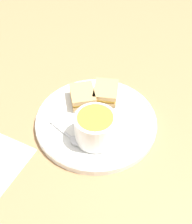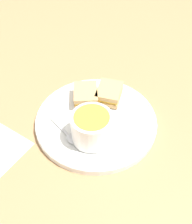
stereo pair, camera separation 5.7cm
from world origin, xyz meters
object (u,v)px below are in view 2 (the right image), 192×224
soup_bowl (93,127)px  spoon (70,136)px  sandwich_half_near (109,93)px  sandwich_half_far (86,95)px

soup_bowl → spoon: 0.06m
sandwich_half_near → sandwich_half_far: size_ratio=0.95×
soup_bowl → sandwich_half_far: bearing=107.4°
soup_bowl → sandwich_half_near: soup_bowl is taller
soup_bowl → sandwich_half_near: (0.02, 0.14, -0.02)m
sandwich_half_near → sandwich_half_far: (-0.06, -0.02, 0.00)m
sandwich_half_near → spoon: bearing=-116.6°
spoon → sandwich_half_near: 0.17m
spoon → sandwich_half_near: sandwich_half_near is taller
soup_bowl → sandwich_half_far: (-0.04, 0.13, -0.02)m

